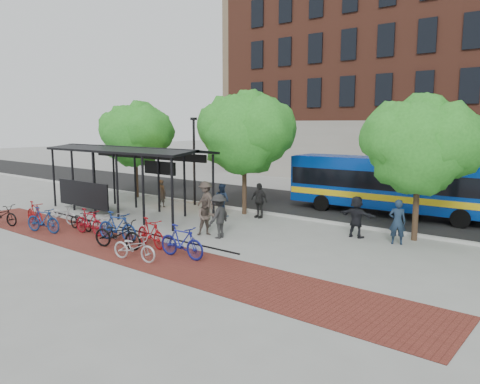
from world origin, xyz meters
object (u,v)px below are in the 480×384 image
Objects in this scene: bike_9 at (150,233)px; pedestrian_2 at (222,200)px; tree_b at (246,130)px; bike_10 at (135,247)px; tree_c at (422,142)px; bike_11 at (182,242)px; bike_2 at (61,214)px; pedestrian_8 at (206,217)px; bike_5 at (89,222)px; bus_shelter at (125,157)px; pedestrian_5 at (356,217)px; pedestrian_7 at (397,222)px; bike_0 at (2,215)px; pedestrian_9 at (219,216)px; pedestrian_4 at (259,200)px; bike_6 at (108,224)px; bus at (394,183)px; bike_1 at (35,213)px; bike_8 at (118,234)px; bike_3 at (43,220)px; tree_a at (136,132)px; pedestrian_3 at (206,201)px; lamp_post_left at (194,159)px; bike_7 at (117,226)px; pedestrian_1 at (162,193)px; bike_4 at (81,221)px.

bike_9 is 1.10× the size of pedestrian_2.
tree_b reaches higher than bike_10.
tree_c reaches higher than bike_11.
pedestrian_8 is at bearing -86.72° from bike_2.
bike_10 is 1.14× the size of pedestrian_8.
bike_5 is 1.02× the size of bike_10.
bus_shelter is 6.56× the size of pedestrian_8.
pedestrian_5 reaches higher than bike_10.
pedestrian_7 is (-0.42, -1.13, -3.15)m from tree_c.
bike_0 is 1.02× the size of pedestrian_9.
bike_6 is at bearing -104.45° from pedestrian_4.
bus reaches higher than bike_1.
bike_10 is at bearing -107.52° from bike_5.
bike_8 is 1.14× the size of bike_9.
bike_10 is at bearing -106.18° from bike_3.
bike_5 is 5.69m from pedestrian_9.
tree_a is 15.02m from bike_10.
pedestrian_2 reaches higher than bike_6.
tree_b reaches higher than bike_2.
bike_5 is 12.93m from pedestrian_7.
tree_a is 3.18× the size of pedestrian_3.
bus_shelter is 14.26m from bus.
lamp_post_left reaches higher than bike_3.
pedestrian_2 is at bearing -9.71° from bike_7.
bus is 10.25m from pedestrian_9.
bike_0 is 1.00× the size of bike_9.
bike_5 is 1.05× the size of pedestrian_4.
tree_a is 9.01m from tree_b.
tree_a is 3.83× the size of pedestrian_8.
bike_10 is (8.47, -0.77, -0.06)m from bike_1.
pedestrian_2 is 0.89× the size of pedestrian_3.
pedestrian_8 is at bearing -41.79° from lamp_post_left.
tree_c is 5.90m from bus.
pedestrian_7 is (17.57, -1.13, -3.33)m from tree_a.
pedestrian_2 reaches higher than pedestrian_1.
tree_a is at bearing 32.70° from bike_8.
bike_4 is 0.87× the size of pedestrian_3.
bike_11 is at bearing -92.09° from bike_8.
pedestrian_5 is (6.34, 7.47, 0.32)m from bike_8.
bike_3 is 0.97× the size of pedestrian_3.
pedestrian_8 reaches higher than bike_10.
pedestrian_5 reaches higher than bike_1.
bike_4 is 8.65m from pedestrian_4.
tree_a reaches higher than pedestrian_8.
tree_b is at bearing -53.31° from bike_2.
lamp_post_left is at bearing 92.39° from pedestrian_8.
bike_8 is 4.19m from pedestrian_9.
tree_c is 10.17m from pedestrian_2.
pedestrian_7 is at bearing -110.63° from tree_c.
tree_c is at bearing -43.64° from bike_6.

